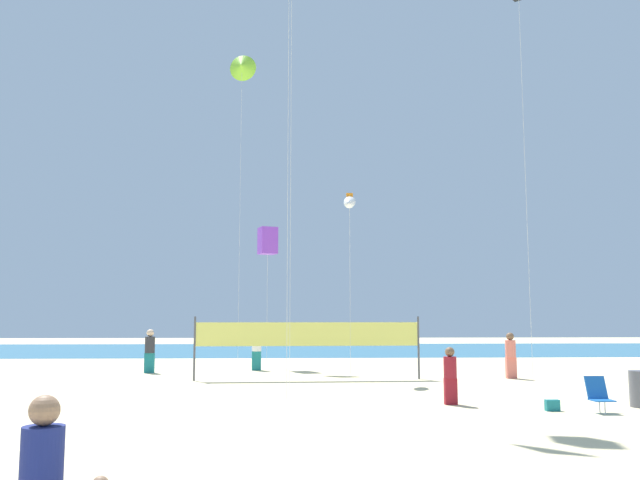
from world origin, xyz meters
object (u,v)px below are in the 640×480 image
Objects in this scene: kite_lime_delta at (242,67)px; beachgoer_maroon_shirt at (450,374)px; kite_violet_box at (268,241)px; folding_beach_chair at (599,394)px; beach_handbag at (552,405)px; beachgoer_coral_shirt at (511,354)px; kite_white_inflatable at (350,202)px; beachgoer_white_shirt at (257,348)px; volleyball_net at (308,336)px; beachgoer_charcoal_shirt at (150,350)px.

beachgoer_maroon_shirt is at bearing -65.82° from kite_lime_delta.
folding_beach_chair is at bearing -59.35° from kite_violet_box.
beachgoer_maroon_shirt is 2.74m from beach_handbag.
beachgoer_coral_shirt is 0.24× the size of kite_white_inflatable.
beachgoer_maroon_shirt reaches higher than folding_beach_chair.
kite_violet_box reaches higher than beach_handbag.
beachgoer_white_shirt is at bearing 158.10° from beachgoer_maroon_shirt.
beachgoer_maroon_shirt is at bearing -62.31° from volleyball_net.
kite_lime_delta is at bearing 155.28° from beachgoer_maroon_shirt.
folding_beach_chair is 18.46m from kite_violet_box.
beachgoer_white_shirt is 16.30m from folding_beach_chair.
kite_white_inflatable is at bearing -179.17° from beachgoer_coral_shirt.
beachgoer_charcoal_shirt is 15.00m from beachgoer_coral_shirt.
kite_white_inflatable is (-4.43, 8.53, 6.74)m from beach_handbag.
beachgoer_maroon_shirt is 15.52m from kite_violet_box.
folding_beach_chair is 25.59m from kite_lime_delta.
beachgoer_charcoal_shirt is at bearing 175.89° from beachgoer_maroon_shirt.
beachgoer_charcoal_shirt is at bearing -148.98° from kite_violet_box.
kite_lime_delta is (-1.19, 4.22, 14.81)m from beachgoer_white_shirt.
beachgoer_white_shirt is 0.21× the size of volleyball_net.
folding_beach_chair is at bearing -58.07° from kite_white_inflatable.
kite_lime_delta is at bearing 119.97° from kite_white_inflatable.
beach_handbag is 0.05× the size of kite_violet_box.
beachgoer_maroon_shirt is 0.23× the size of kite_violet_box.
kite_white_inflatable is at bearing -85.59° from beachgoer_charcoal_shirt.
beachgoer_coral_shirt is 5.03× the size of beach_handbag.
beachgoer_maroon_shirt is at bearing -54.50° from beachgoer_white_shirt.
beachgoer_coral_shirt is at bearing -31.92° from kite_violet_box.
folding_beach_chair is (13.87, -12.19, -0.52)m from beachgoer_charcoal_shirt.
beachgoer_maroon_shirt is 8.13m from volleyball_net.
beachgoer_charcoal_shirt is 17.47m from beach_handbag.
volleyball_net reaches higher than beachgoer_white_shirt.
beachgoer_coral_shirt is at bearing 1.89° from kite_white_inflatable.
kite_white_inflatable reaches higher than beachgoer_charcoal_shirt.
beach_handbag is at bearing 11.29° from beachgoer_maroon_shirt.
beachgoer_charcoal_shirt is at bearing -157.14° from beachgoer_white_shirt.
beachgoer_maroon_shirt is 0.09× the size of kite_lime_delta.
beachgoer_maroon_shirt is 0.88× the size of beachgoer_coral_shirt.
kite_white_inflatable reaches higher than volleyball_net.
kite_violet_box is at bearing -32.75° from beachgoer_charcoal_shirt.
kite_lime_delta reaches higher than folding_beach_chair.
volleyball_net is (-3.76, 7.16, 0.81)m from beachgoer_maroon_shirt.
beachgoer_coral_shirt is at bearing 101.70° from beachgoer_maroon_shirt.
folding_beach_chair is 0.10× the size of volleyball_net.
beachgoer_maroon_shirt is 8.52m from beachgoer_coral_shirt.
beachgoer_coral_shirt reaches higher than folding_beach_chair.
beachgoer_maroon_shirt is (10.48, -10.56, -0.16)m from beachgoer_charcoal_shirt.
beachgoer_coral_shirt is at bearing -36.91° from kite_lime_delta.
kite_white_inflatable reaches higher than beachgoer_maroon_shirt.
beachgoer_coral_shirt reaches higher than beach_handbag.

